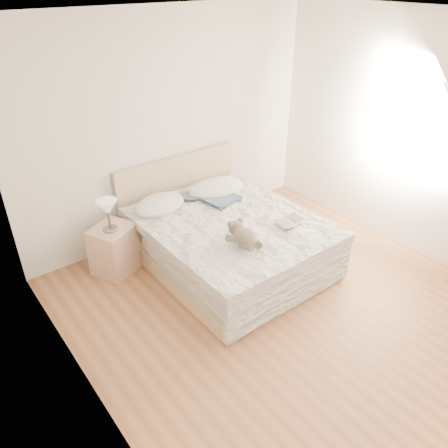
{
  "coord_description": "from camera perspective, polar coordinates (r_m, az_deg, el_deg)",
  "views": [
    {
      "loc": [
        -2.64,
        -2.16,
        3.01
      ],
      "look_at": [
        -0.14,
        1.05,
        0.62
      ],
      "focal_mm": 35.0,
      "sensor_mm": 36.0,
      "label": 1
    }
  ],
  "objects": [
    {
      "name": "floor",
      "position": [
        4.55,
        9.76,
        -11.55
      ],
      "size": [
        4.0,
        4.5,
        0.0
      ],
      "primitive_type": "cube",
      "color": "brown",
      "rests_on": "ground"
    },
    {
      "name": "ceiling",
      "position": [
        3.42,
        14.03,
        24.44
      ],
      "size": [
        4.0,
        4.5,
        0.0
      ],
      "primitive_type": "cube",
      "color": "white",
      "rests_on": "ground"
    },
    {
      "name": "wall_back",
      "position": [
        5.4,
        -6.82,
        12.33
      ],
      "size": [
        4.0,
        0.02,
        2.7
      ],
      "primitive_type": "cube",
      "color": "white",
      "rests_on": "ground"
    },
    {
      "name": "wall_left",
      "position": [
        2.8,
        -17.26,
        -7.62
      ],
      "size": [
        0.02,
        4.5,
        2.7
      ],
      "primitive_type": "cube",
      "color": "white",
      "rests_on": "ground"
    },
    {
      "name": "wall_right",
      "position": [
        5.38,
        26.09,
        9.37
      ],
      "size": [
        0.02,
        4.5,
        2.7
      ],
      "primitive_type": "cube",
      "color": "white",
      "rests_on": "ground"
    },
    {
      "name": "window",
      "position": [
        5.47,
        23.54,
        11.38
      ],
      "size": [
        0.02,
        1.3,
        1.1
      ],
      "primitive_type": "cube",
      "color": "white",
      "rests_on": "wall_right"
    },
    {
      "name": "bed",
      "position": [
        5.05,
        0.27,
        -1.93
      ],
      "size": [
        1.72,
        2.14,
        1.0
      ],
      "color": "tan",
      "rests_on": "floor"
    },
    {
      "name": "nightstand",
      "position": [
        5.06,
        -14.11,
        -3.25
      ],
      "size": [
        0.58,
        0.55,
        0.56
      ],
      "primitive_type": "cube",
      "rotation": [
        0.0,
        0.0,
        0.43
      ],
      "color": "tan",
      "rests_on": "floor"
    },
    {
      "name": "table_lamp",
      "position": [
        4.77,
        -14.98,
        1.89
      ],
      "size": [
        0.22,
        0.22,
        0.35
      ],
      "color": "#47423E",
      "rests_on": "nightstand"
    },
    {
      "name": "pillow_left",
      "position": [
        5.12,
        -8.39,
        2.54
      ],
      "size": [
        0.73,
        0.58,
        0.19
      ],
      "primitive_type": "ellipsoid",
      "rotation": [
        0.0,
        0.0,
        0.22
      ],
      "color": "white",
      "rests_on": "bed"
    },
    {
      "name": "pillow_middle",
      "position": [
        5.43,
        -1.4,
        4.58
      ],
      "size": [
        0.73,
        0.59,
        0.19
      ],
      "primitive_type": "ellipsoid",
      "rotation": [
        0.0,
        0.0,
        -0.25
      ],
      "color": "white",
      "rests_on": "bed"
    },
    {
      "name": "pillow_right",
      "position": [
        5.48,
        -0.65,
        4.84
      ],
      "size": [
        0.71,
        0.54,
        0.2
      ],
      "primitive_type": "ellipsoid",
      "rotation": [
        0.0,
        0.0,
        -0.11
      ],
      "color": "white",
      "rests_on": "bed"
    },
    {
      "name": "blouse",
      "position": [
        5.31,
        -1.27,
        3.84
      ],
      "size": [
        0.71,
        0.75,
        0.02
      ],
      "primitive_type": null,
      "rotation": [
        0.0,
        0.0,
        0.14
      ],
      "color": "navy",
      "rests_on": "bed"
    },
    {
      "name": "photo_book",
      "position": [
        5.07,
        -8.9,
        2.04
      ],
      "size": [
        0.44,
        0.39,
        0.03
      ],
      "primitive_type": "cube",
      "rotation": [
        0.0,
        0.0,
        0.5
      ],
      "color": "silver",
      "rests_on": "bed"
    },
    {
      "name": "childrens_book",
      "position": [
        4.8,
        8.53,
        0.36
      ],
      "size": [
        0.35,
        0.26,
        0.02
      ],
      "primitive_type": "cube",
      "rotation": [
        0.0,
        0.0,
        -0.14
      ],
      "color": "#FBF1C6",
      "rests_on": "bed"
    },
    {
      "name": "teddy_bear",
      "position": [
        4.34,
        2.74,
        -2.56
      ],
      "size": [
        0.28,
        0.39,
        0.2
      ],
      "primitive_type": null,
      "rotation": [
        0.0,
        0.0,
        -0.05
      ],
      "color": "#675F4C",
      "rests_on": "bed"
    }
  ]
}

